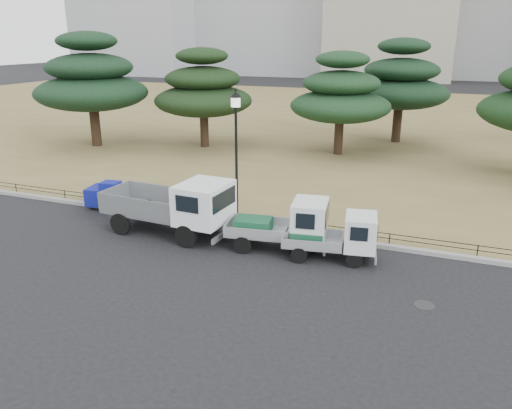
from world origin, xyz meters
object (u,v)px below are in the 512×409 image
at_px(truck_large, 174,204).
at_px(truck_kei_rear, 337,237).
at_px(truck_kei_front, 285,225).
at_px(street_lamp, 236,136).
at_px(tarp_pile, 108,195).

height_order(truck_large, truck_kei_rear, truck_large).
distance_m(truck_large, truck_kei_front, 4.52).
height_order(street_lamp, tarp_pile, street_lamp).
bearing_deg(truck_large, truck_kei_rear, 3.80).
bearing_deg(tarp_pile, truck_kei_front, -10.14).
bearing_deg(street_lamp, truck_large, -135.40).
height_order(truck_kei_front, tarp_pile, truck_kei_front).
xyz_separation_m(truck_large, truck_kei_front, (4.50, 0.14, -0.30)).
height_order(truck_large, tarp_pile, truck_large).
height_order(truck_kei_front, truck_kei_rear, truck_kei_front).
distance_m(truck_kei_rear, tarp_pile, 11.05).
bearing_deg(truck_large, tarp_pile, 162.46).
bearing_deg(tarp_pile, street_lamp, 0.93).
distance_m(truck_large, truck_kei_rear, 6.46).
distance_m(truck_kei_front, truck_kei_rear, 1.95).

